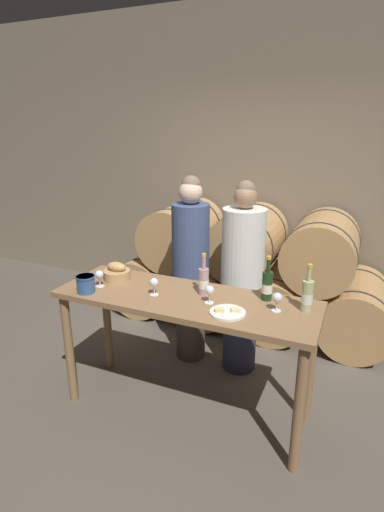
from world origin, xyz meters
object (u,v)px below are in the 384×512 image
object	(u,v)px
person_right	(242,279)
wine_bottle_rose	(204,281)
wine_glass_right	(277,298)
wine_bottle_white	(307,295)
wine_glass_center	(209,291)
cheese_plate	(228,312)
wine_glass_far_left	(99,275)
tasting_table	(185,315)
blue_crock	(86,283)
wine_bottle_red	(267,285)
person_left	(191,269)
wine_glass_left	(154,283)
bread_basket	(117,273)

from	to	relation	value
person_right	wine_bottle_rose	bearing A→B (deg)	-99.52
wine_glass_right	wine_bottle_rose	bearing A→B (deg)	172.91
wine_bottle_white	wine_glass_center	size ratio (longest dim) A/B	2.50
wine_bottle_rose	cheese_plate	xyz separation A→B (m)	(0.25, -0.22, -0.09)
cheese_plate	wine_glass_far_left	distance (m)	0.97
tasting_table	blue_crock	xyz separation A→B (m)	(-0.65, -0.20, 0.20)
wine_bottle_red	wine_bottle_rose	size ratio (longest dim) A/B	1.04
person_left	wine_bottle_rose	distance (m)	0.71
cheese_plate	wine_glass_left	distance (m)	0.55
bread_basket	wine_bottle_rose	bearing A→B (deg)	0.21
wine_bottle_rose	bread_basket	bearing A→B (deg)	-179.79
wine_bottle_white	wine_glass_center	bearing A→B (deg)	-166.84
wine_bottle_red	blue_crock	bearing A→B (deg)	-162.09
wine_bottle_rose	wine_glass_right	xyz separation A→B (m)	(0.51, -0.06, -0.01)
person_right	tasting_table	bearing A→B (deg)	-106.07
blue_crock	wine_bottle_rose	bearing A→B (deg)	21.53
tasting_table	bread_basket	size ratio (longest dim) A/B	8.95
wine_bottle_rose	cheese_plate	distance (m)	0.34
person_right	wine_bottle_rose	distance (m)	0.62
wine_glass_far_left	wine_glass_left	distance (m)	0.43
bread_basket	wine_glass_right	world-z (taller)	bread_basket
wine_bottle_rose	blue_crock	bearing A→B (deg)	-158.47
person_right	wine_bottle_red	xyz separation A→B (m)	(0.31, -0.51, 0.19)
wine_bottle_white	cheese_plate	distance (m)	0.50
blue_crock	wine_glass_far_left	world-z (taller)	same
blue_crock	bread_basket	size ratio (longest dim) A/B	0.66
wine_glass_far_left	wine_glass_right	size ratio (longest dim) A/B	1.00
wine_glass_far_left	bread_basket	bearing A→B (deg)	79.47
tasting_table	wine_glass_far_left	size ratio (longest dim) A/B	14.60
blue_crock	bread_basket	xyz separation A→B (m)	(0.06, 0.29, -0.02)
person_right	cheese_plate	xyz separation A→B (m)	(0.15, -0.80, 0.10)
cheese_plate	wine_glass_center	xyz separation A→B (m)	(-0.16, 0.10, 0.08)
person_right	wine_bottle_white	world-z (taller)	person_right
person_right	wine_glass_far_left	xyz separation A→B (m)	(-0.82, -0.76, 0.18)
wine_glass_far_left	wine_glass_right	world-z (taller)	same
person_left	wine_bottle_rose	size ratio (longest dim) A/B	5.60
bread_basket	wine_glass_right	size ratio (longest dim) A/B	1.63
person_right	cheese_plate	distance (m)	0.82
cheese_plate	wine_glass_center	world-z (taller)	wine_glass_center
wine_bottle_rose	wine_bottle_red	bearing A→B (deg)	10.98
tasting_table	wine_glass_center	size ratio (longest dim) A/B	14.60
wine_glass_center	cheese_plate	bearing A→B (deg)	-31.70
wine_bottle_rose	wine_glass_center	xyz separation A→B (m)	(0.09, -0.12, -0.01)
blue_crock	wine_glass_left	size ratio (longest dim) A/B	1.08
wine_bottle_white	wine_glass_center	xyz separation A→B (m)	(-0.59, -0.14, -0.02)
person_left	bread_basket	xyz separation A→B (m)	(-0.34, -0.59, 0.12)
person_right	blue_crock	xyz separation A→B (m)	(-0.85, -0.88, 0.16)
wine_glass_far_left	wine_glass_left	bearing A→B (deg)	3.09
tasting_table	cheese_plate	xyz separation A→B (m)	(0.34, -0.13, 0.14)
cheese_plate	person_left	bearing A→B (deg)	126.67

